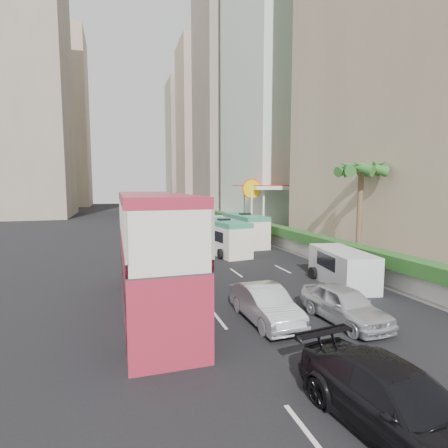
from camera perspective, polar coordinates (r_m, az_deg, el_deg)
name	(u,v)px	position (r m, az deg, el deg)	size (l,w,h in m)	color
ground_plane	(277,296)	(17.68, 8.70, -11.56)	(200.00, 200.00, 0.00)	black
double_decker_bus	(152,252)	(15.45, -11.66, -4.52)	(2.50, 11.00, 5.06)	#A52438
car_silver_lane_a	(265,321)	(14.57, 6.69, -15.47)	(1.50, 4.29, 1.41)	silver
car_silver_lane_b	(344,322)	(15.18, 18.96, -14.86)	(1.70, 4.22, 1.44)	silver
car_black	(395,434)	(9.60, 26.14, -28.44)	(2.08, 5.11, 1.48)	black
van_asset	(207,239)	(35.76, -2.78, -2.47)	(2.01, 4.36, 1.21)	silver
minibus_near	(224,237)	(27.94, -0.04, -2.12)	(2.01, 6.03, 2.68)	silver
minibus_far	(245,230)	(32.05, 3.43, -0.96)	(2.10, 6.31, 2.80)	silver
panel_van_near	(342,267)	(20.26, 18.70, -6.73)	(1.91, 4.77, 1.91)	silver
panel_van_far	(221,226)	(39.29, -0.45, -0.25)	(1.95, 4.87, 1.95)	silver
sidewalk	(254,229)	(43.67, 4.99, -0.80)	(6.00, 120.00, 0.18)	#99968C
kerb_wall	(272,237)	(32.49, 7.77, -2.18)	(0.30, 44.00, 1.00)	silver
hedge	(272,228)	(32.38, 7.79, -0.69)	(1.10, 44.00, 0.70)	#2D6626
palm_tree	(359,217)	(24.53, 21.24, 1.11)	(0.36, 0.36, 6.40)	brown
shell_station	(269,208)	(42.00, 7.33, 2.54)	(6.50, 8.00, 5.50)	silver
tower_stripe	(290,26)	(60.15, 10.68, 29.19)	(16.00, 18.00, 58.00)	white
tower_mid	(236,94)	(79.87, 2.00, 20.39)	(16.00, 16.00, 50.00)	gray
tower_far_a	(205,127)	(101.52, -3.20, 15.58)	(14.00, 14.00, 44.00)	tan
tower_far_b	(189,143)	(122.48, -5.76, 12.99)	(14.00, 14.00, 40.00)	gray
tower_left_a	(10,65)	(74.95, -31.61, 21.26)	(18.00, 18.00, 52.00)	gray
tower_left_b	(56,120)	(107.58, -25.71, 15.00)	(16.00, 16.00, 46.00)	tan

